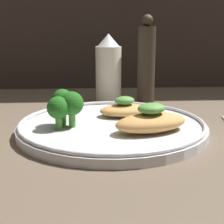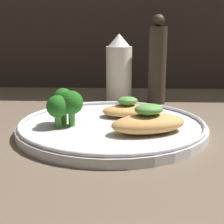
# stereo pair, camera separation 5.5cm
# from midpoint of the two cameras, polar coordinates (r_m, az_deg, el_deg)

# --- Properties ---
(ground_plane) EXTENTS (1.80, 1.80, 0.01)m
(ground_plane) POSITION_cam_midpoint_polar(r_m,az_deg,el_deg) (0.56, -2.81, -3.93)
(ground_plane) COLOR brown
(plate) EXTENTS (0.30, 0.30, 0.02)m
(plate) POSITION_cam_midpoint_polar(r_m,az_deg,el_deg) (0.55, -2.83, -2.46)
(plate) COLOR silver
(plate) RESTS_ON ground_plane
(grilled_meat_front) EXTENTS (0.13, 0.09, 0.04)m
(grilled_meat_front) POSITION_cam_midpoint_polar(r_m,az_deg,el_deg) (0.51, 3.48, -1.55)
(grilled_meat_front) COLOR tan
(grilled_meat_front) RESTS_ON plate
(grilled_meat_middle) EXTENTS (0.10, 0.07, 0.04)m
(grilled_meat_middle) POSITION_cam_midpoint_polar(r_m,az_deg,el_deg) (0.60, -0.52, 0.47)
(grilled_meat_middle) COLOR tan
(grilled_meat_middle) RESTS_ON plate
(broccoli_bunch) EXTENTS (0.06, 0.06, 0.06)m
(broccoli_bunch) POSITION_cam_midpoint_polar(r_m,az_deg,el_deg) (0.54, -10.76, 1.21)
(broccoli_bunch) COLOR #4C8E38
(broccoli_bunch) RESTS_ON plate
(sauce_bottle) EXTENTS (0.06, 0.06, 0.15)m
(sauce_bottle) POSITION_cam_midpoint_polar(r_m,az_deg,el_deg) (0.76, -2.66, 6.92)
(sauce_bottle) COLOR silver
(sauce_bottle) RESTS_ON ground_plane
(pepper_grinder) EXTENTS (0.04, 0.04, 0.19)m
(pepper_grinder) POSITION_cam_midpoint_polar(r_m,az_deg,el_deg) (0.76, 3.68, 8.19)
(pepper_grinder) COLOR #382D23
(pepper_grinder) RESTS_ON ground_plane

